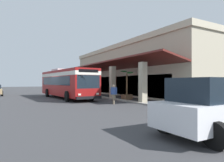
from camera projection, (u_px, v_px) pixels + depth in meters
ground at (120, 96)px, 25.14m from camera, size 120.00×120.00×0.00m
curb_strip at (90, 95)px, 25.51m from camera, size 31.85×0.50×0.12m
plaza_building at (147, 71)px, 30.24m from camera, size 26.84×16.04×7.04m
transit_bus at (66, 82)px, 21.58m from camera, size 11.37×3.44×3.34m
parked_suv_white at (217, 105)px, 6.80m from camera, size 2.74×4.82×1.97m
pedestrian at (114, 93)px, 15.92m from camera, size 0.63×0.42×1.60m
potted_palm at (127, 93)px, 20.15m from camera, size 1.92×1.74×3.05m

